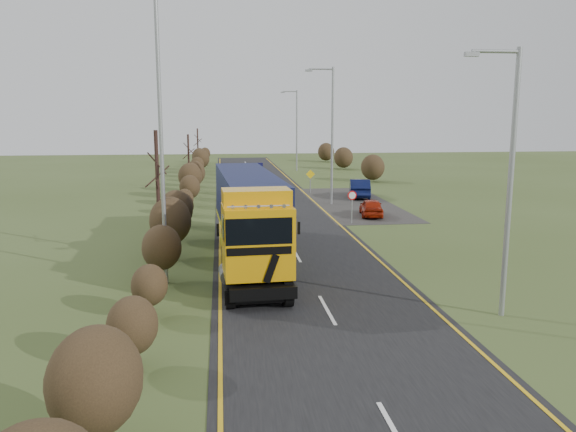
# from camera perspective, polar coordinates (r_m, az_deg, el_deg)

# --- Properties ---
(ground) EXTENTS (160.00, 160.00, 0.00)m
(ground) POSITION_cam_1_polar(r_m,az_deg,el_deg) (23.62, 2.16, -6.31)
(ground) COLOR #3C4B20
(ground) RESTS_ON ground
(road) EXTENTS (8.00, 120.00, 0.02)m
(road) POSITION_cam_1_polar(r_m,az_deg,el_deg) (33.25, -0.53, -1.46)
(road) COLOR black
(road) RESTS_ON ground
(layby) EXTENTS (6.00, 18.00, 0.02)m
(layby) POSITION_cam_1_polar(r_m,az_deg,el_deg) (44.06, 6.46, 1.33)
(layby) COLOR #292724
(layby) RESTS_ON ground
(lane_markings) EXTENTS (7.52, 116.00, 0.01)m
(lane_markings) POSITION_cam_1_polar(r_m,az_deg,el_deg) (32.94, -0.47, -1.54)
(lane_markings) COLOR gold
(lane_markings) RESTS_ON road
(hedgerow) EXTENTS (2.24, 102.04, 6.05)m
(hedgerow) POSITION_cam_1_polar(r_m,az_deg,el_deg) (30.79, -11.26, 0.45)
(hedgerow) COLOR #302315
(hedgerow) RESTS_ON ground
(lorry) EXTENTS (3.12, 14.80, 4.09)m
(lorry) POSITION_cam_1_polar(r_m,az_deg,el_deg) (26.03, -4.00, 0.46)
(lorry) COLOR black
(lorry) RESTS_ON ground
(car_red_hatchback) EXTENTS (1.98, 3.71, 1.20)m
(car_red_hatchback) POSITION_cam_1_polar(r_m,az_deg,el_deg) (38.28, 8.46, 0.85)
(car_red_hatchback) COLOR #921A07
(car_red_hatchback) RESTS_ON ground
(car_blue_sedan) EXTENTS (2.51, 4.87, 1.53)m
(car_blue_sedan) POSITION_cam_1_polar(r_m,az_deg,el_deg) (47.12, 7.28, 2.81)
(car_blue_sedan) COLOR #090F32
(car_blue_sedan) RESTS_ON ground
(streetlight_near) EXTENTS (1.88, 0.18, 8.81)m
(streetlight_near) POSITION_cam_1_polar(r_m,az_deg,el_deg) (19.62, 21.44, 4.07)
(streetlight_near) COLOR gray
(streetlight_near) RESTS_ON ground
(streetlight_mid) EXTENTS (2.17, 0.21, 10.28)m
(streetlight_mid) POSITION_cam_1_polar(r_m,az_deg,el_deg) (42.78, 4.33, 8.77)
(streetlight_mid) COLOR gray
(streetlight_mid) RESTS_ON ground
(streetlight_far) EXTENTS (2.08, 0.20, 9.82)m
(streetlight_far) POSITION_cam_1_polar(r_m,az_deg,el_deg) (69.75, 0.79, 9.07)
(streetlight_far) COLOR gray
(streetlight_far) RESTS_ON ground
(left_pole) EXTENTS (0.16, 0.16, 10.95)m
(left_pole) POSITION_cam_1_polar(r_m,az_deg,el_deg) (22.58, -12.74, 6.82)
(left_pole) COLOR gray
(left_pole) RESTS_ON ground
(speed_sign) EXTENTS (0.58, 0.10, 2.09)m
(speed_sign) POSITION_cam_1_polar(r_m,az_deg,el_deg) (35.33, 6.52, 1.51)
(speed_sign) COLOR gray
(speed_sign) RESTS_ON ground
(warning_board) EXTENTS (0.79, 0.11, 2.08)m
(warning_board) POSITION_cam_1_polar(r_m,az_deg,el_deg) (49.29, 2.28, 3.81)
(warning_board) COLOR gray
(warning_board) RESTS_ON ground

